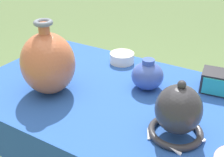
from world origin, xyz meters
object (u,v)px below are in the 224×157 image
object	(u,v)px
vase_tall_bulbous	(48,63)
jar_round_ochre	(43,54)
vase_dome_bell	(178,113)
mosaic_tile_box	(222,83)
jar_round_cobalt	(147,75)
pot_squat_ivory	(122,58)

from	to	relation	value
vase_tall_bulbous	jar_round_ochre	size ratio (longest dim) A/B	2.00
vase_dome_bell	mosaic_tile_box	size ratio (longest dim) A/B	1.16
vase_dome_bell	mosaic_tile_box	bearing A→B (deg)	78.91
vase_dome_bell	jar_round_cobalt	bearing A→B (deg)	132.15
jar_round_cobalt	jar_round_ochre	bearing A→B (deg)	-171.66
mosaic_tile_box	jar_round_cobalt	bearing A→B (deg)	-162.50
mosaic_tile_box	jar_round_ochre	distance (m)	0.78
pot_squat_ivory	mosaic_tile_box	bearing A→B (deg)	-4.41
vase_tall_bulbous	jar_round_ochre	xyz separation A→B (m)	(-0.17, 0.14, -0.06)
jar_round_cobalt	pot_squat_ivory	size ratio (longest dim) A/B	1.10
mosaic_tile_box	jar_round_ochre	size ratio (longest dim) A/B	1.19
vase_dome_bell	jar_round_cobalt	xyz separation A→B (m)	(-0.20, 0.22, -0.02)
vase_tall_bulbous	mosaic_tile_box	xyz separation A→B (m)	(0.59, 0.34, -0.08)
vase_tall_bulbous	pot_squat_ivory	world-z (taller)	vase_tall_bulbous
vase_dome_bell	jar_round_ochre	world-z (taller)	vase_dome_bell
jar_round_cobalt	mosaic_tile_box	bearing A→B (deg)	25.10
vase_tall_bulbous	jar_round_cobalt	bearing A→B (deg)	34.06
pot_squat_ivory	jar_round_ochre	size ratio (longest dim) A/B	0.80
mosaic_tile_box	pot_squat_ivory	bearing A→B (deg)	167.99
vase_tall_bulbous	jar_round_ochre	bearing A→B (deg)	139.70
vase_dome_bell	jar_round_cobalt	world-z (taller)	vase_dome_bell
jar_round_ochre	pot_squat_ivory	bearing A→B (deg)	39.19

